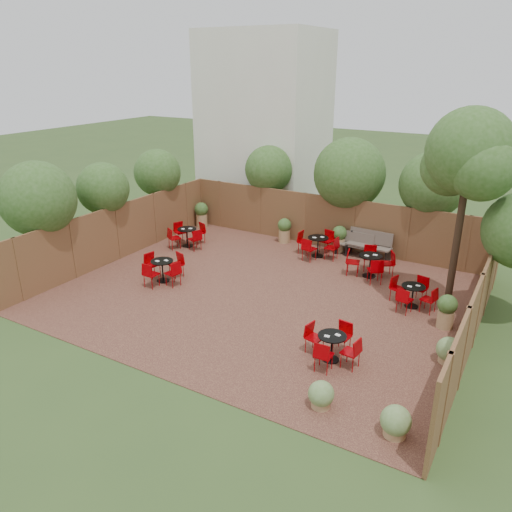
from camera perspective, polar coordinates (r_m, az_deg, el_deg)
The scene contains 13 objects.
ground at distance 15.50m, azimuth 0.85°, elevation -4.41°, with size 80.00×80.00×0.00m, color #354F23.
courtyard_paving at distance 15.49m, azimuth 0.85°, elevation -4.37°, with size 12.00×10.00×0.02m, color #3D1E19.
fence_back at distance 19.35m, azimuth 8.21°, elevation 3.87°, with size 12.00×0.08×2.00m, color brown.
fence_left at distance 18.60m, azimuth -15.44°, elevation 2.59°, with size 0.08×10.00×2.00m, color brown.
fence_right at distance 13.47m, azimuth 23.80°, elevation -5.78°, with size 0.08×10.00×2.00m, color brown.
neighbour_building at distance 23.31m, azimuth 0.99°, elevation 14.57°, with size 5.00×4.00×8.00m, color silver.
overhang_foliage at distance 17.67m, azimuth 2.59°, elevation 8.05°, with size 15.51×10.64×2.68m.
courtyard_tree at distance 14.33m, azimuth 23.06°, elevation 10.13°, with size 2.54×2.44×5.68m.
park_bench_left at distance 18.77m, azimuth 11.18°, elevation 1.38°, with size 1.39×0.48×0.85m.
park_bench_right at distance 18.60m, azimuth 12.77°, elevation 1.33°, with size 1.65×0.62×1.00m.
bistro_tables at distance 16.38m, azimuth 3.81°, elevation -1.32°, with size 10.26×7.65×0.87m.
planters at distance 18.73m, azimuth 4.27°, elevation 2.03°, with size 11.43×4.56×1.07m.
low_shrubs at distance 11.32m, azimuth 15.76°, elevation -14.01°, with size 2.52×3.73×0.64m.
Camera 1 is at (6.86, -12.17, 6.71)m, focal length 35.17 mm.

